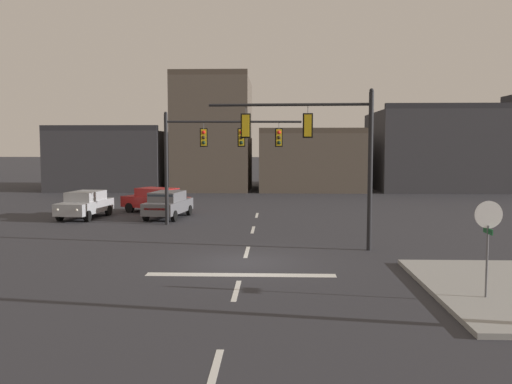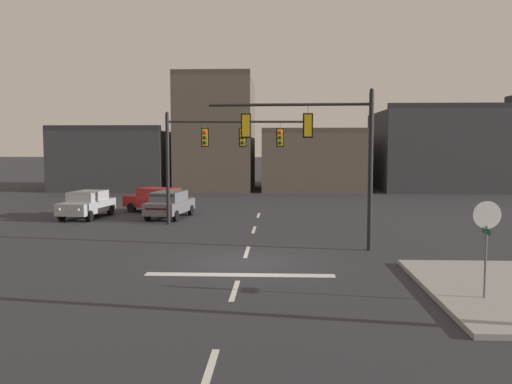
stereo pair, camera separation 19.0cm
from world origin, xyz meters
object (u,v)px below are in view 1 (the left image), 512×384
at_px(signal_mast_near_side, 323,143).
at_px(car_lot_farside, 168,204).
at_px(car_lot_middle, 85,204).
at_px(stop_sign, 488,226).
at_px(signal_mast_far_side, 212,147).
at_px(car_lot_nearside, 156,200).

distance_m(signal_mast_near_side, car_lot_farside, 13.39).
bearing_deg(car_lot_farside, car_lot_middle, -178.04).
bearing_deg(signal_mast_near_side, stop_sign, -63.16).
bearing_deg(stop_sign, signal_mast_far_side, 122.03).
bearing_deg(signal_mast_far_side, car_lot_farside, 139.17).
bearing_deg(signal_mast_near_side, car_lot_middle, 144.34).
xyz_separation_m(signal_mast_far_side, stop_sign, (9.33, -14.91, -2.15)).
relative_size(stop_sign, car_lot_middle, 0.61).
xyz_separation_m(signal_mast_near_side, car_lot_nearside, (-9.73, 12.45, -3.60)).
bearing_deg(car_lot_middle, car_lot_nearside, 37.81).
relative_size(signal_mast_near_side, car_lot_farside, 1.47).
bearing_deg(car_lot_nearside, car_lot_farside, -63.56).
xyz_separation_m(signal_mast_near_side, stop_sign, (3.89, -7.70, -2.31)).
bearing_deg(stop_sign, car_lot_middle, 134.97).
bearing_deg(car_lot_nearside, signal_mast_near_side, -51.98).
distance_m(car_lot_middle, car_lot_farside, 4.99).
xyz_separation_m(car_lot_nearside, car_lot_middle, (-3.66, -2.84, 0.00)).
distance_m(signal_mast_near_side, stop_sign, 8.93).
bearing_deg(stop_sign, car_lot_nearside, 124.08).
height_order(signal_mast_near_side, stop_sign, signal_mast_near_side).
relative_size(signal_mast_near_side, stop_sign, 2.40).
bearing_deg(car_lot_nearside, signal_mast_far_side, -50.61).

